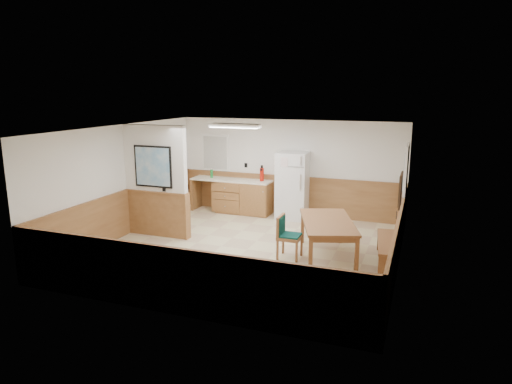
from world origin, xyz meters
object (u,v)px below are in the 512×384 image
at_px(dining_chair, 286,233).
at_px(fire_extinguisher, 262,174).
at_px(refrigerator, 292,186).
at_px(dining_bench, 387,246).
at_px(dining_table, 328,225).
at_px(soap_bottle, 212,174).

xyz_separation_m(dining_chair, fire_extinguisher, (-1.52, 2.88, 0.59)).
height_order(refrigerator, dining_bench, refrigerator).
distance_m(dining_chair, fire_extinguisher, 3.31).
height_order(dining_table, dining_bench, dining_table).
relative_size(dining_chair, soap_bottle, 3.81).
bearing_deg(dining_bench, refrigerator, 130.39).
xyz_separation_m(dining_table, soap_bottle, (-3.73, 2.56, 0.35)).
xyz_separation_m(dining_bench, soap_bottle, (-4.86, 2.49, 0.67)).
distance_m(refrigerator, fire_extinguisher, 0.90).
relative_size(refrigerator, dining_chair, 2.02).
bearing_deg(dining_chair, soap_bottle, 135.85).
relative_size(dining_bench, soap_bottle, 7.16).
height_order(refrigerator, fire_extinguisher, refrigerator).
distance_m(dining_table, dining_chair, 0.84).
height_order(dining_table, fire_extinguisher, fire_extinguisher).
relative_size(refrigerator, dining_bench, 1.08).
relative_size(dining_table, dining_bench, 1.31).
relative_size(dining_table, fire_extinguisher, 4.96).
bearing_deg(dining_table, dining_chair, -178.54).
bearing_deg(fire_extinguisher, dining_table, -49.22).
distance_m(fire_extinguisher, soap_bottle, 1.45).
relative_size(dining_chair, fire_extinguisher, 2.02).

